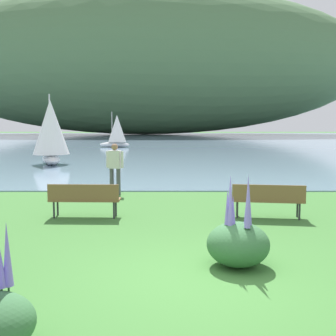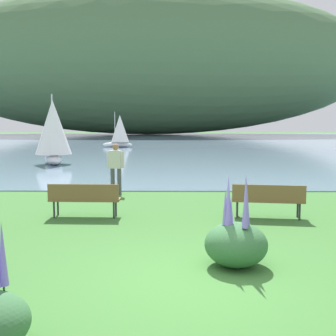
# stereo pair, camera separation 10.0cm
# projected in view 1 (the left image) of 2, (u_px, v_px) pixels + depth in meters

# --- Properties ---
(ground_plane) EXTENTS (200.00, 200.00, 0.00)m
(ground_plane) POSITION_uv_depth(u_px,v_px,m) (196.00, 279.00, 6.67)
(ground_plane) COLOR #3D7533
(bay_water) EXTENTS (180.00, 80.00, 0.04)m
(bay_water) POSITION_uv_depth(u_px,v_px,m) (172.00, 141.00, 54.76)
(bay_water) COLOR #7A99B2
(bay_water) RESTS_ON ground
(distant_hillside) EXTENTS (87.00, 28.00, 27.48)m
(distant_hillside) POSITION_uv_depth(u_px,v_px,m) (144.00, 62.00, 81.66)
(distant_hillside) COLOR #4C7047
(distant_hillside) RESTS_ON bay_water
(park_bench_near_camera) EXTENTS (1.85, 0.72, 0.88)m
(park_bench_near_camera) POSITION_uv_depth(u_px,v_px,m) (269.00, 198.00, 10.82)
(park_bench_near_camera) COLOR brown
(park_bench_near_camera) RESTS_ON ground
(park_bench_further_along) EXTENTS (1.81, 0.53, 0.88)m
(park_bench_further_along) POSITION_uv_depth(u_px,v_px,m) (85.00, 197.00, 10.91)
(park_bench_further_along) COLOR brown
(park_bench_further_along) RESTS_ON ground
(person_at_shoreline) EXTENTS (0.60, 0.30, 1.71)m
(person_at_shoreline) POSITION_uv_depth(u_px,v_px,m) (116.00, 165.00, 14.41)
(person_at_shoreline) COLOR #4C4C51
(person_at_shoreline) RESTS_ON ground
(echium_bush_mid_cluster) EXTENTS (1.06, 1.06, 1.61)m
(echium_bush_mid_cluster) POSITION_uv_depth(u_px,v_px,m) (239.00, 242.00, 7.23)
(echium_bush_mid_cluster) COLOR #386B3D
(echium_bush_mid_cluster) RESTS_ON ground
(sailboat_nearest_to_shore) EXTENTS (2.53, 3.51, 3.97)m
(sailboat_nearest_to_shore) POSITION_uv_depth(u_px,v_px,m) (51.00, 131.00, 24.00)
(sailboat_nearest_to_shore) COLOR white
(sailboat_nearest_to_shore) RESTS_ON bay_water
(sailboat_mid_bay) EXTENTS (2.91, 1.85, 3.34)m
(sailboat_mid_bay) POSITION_uv_depth(u_px,v_px,m) (117.00, 131.00, 40.58)
(sailboat_mid_bay) COLOR white
(sailboat_mid_bay) RESTS_ON bay_water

